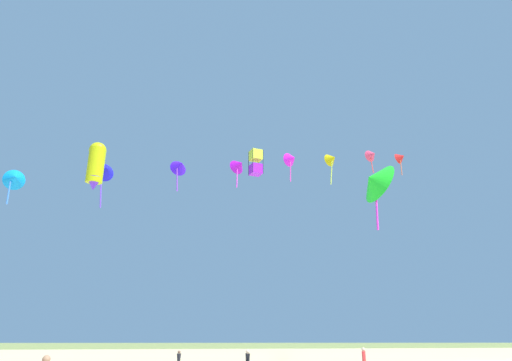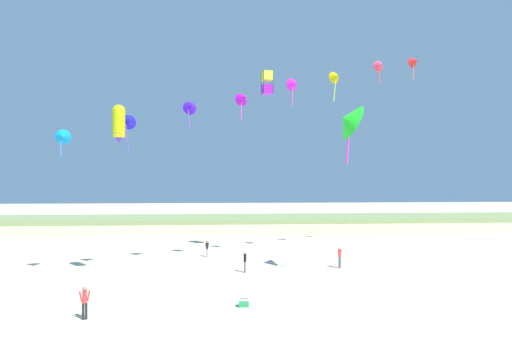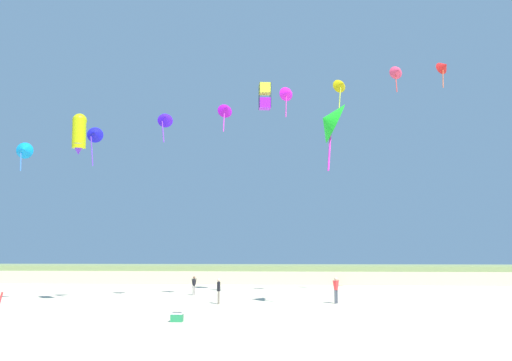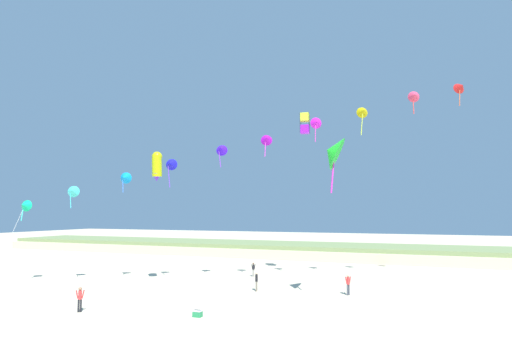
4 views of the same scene
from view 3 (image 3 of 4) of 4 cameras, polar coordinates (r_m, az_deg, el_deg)
The scene contains 10 objects.
ground_plane at distance 21.66m, azimuth -5.35°, elevation -16.29°, with size 240.00×240.00×0.00m, color beige.
dune_ridge at distance 64.74m, azimuth 1.67°, elevation -9.75°, with size 120.00×13.35×1.94m.
person_near_left at distance 36.12m, azimuth -3.95°, elevation -11.34°, with size 0.22×0.58×1.65m.
person_mid_center at distance 36.86m, azimuth 8.41°, elevation -11.14°, with size 0.47×0.50×1.72m.
person_far_left at distance 43.84m, azimuth -6.54°, elevation -10.80°, with size 0.36×0.47×1.49m.
kite_banner_string at distance 39.89m, azimuth -6.26°, elevation 7.00°, with size 42.01×17.34×19.66m.
large_kite_low_lead at distance 33.80m, azimuth 7.70°, elevation 6.22°, with size 2.18×2.83×4.49m.
large_kite_mid_trail at distance 45.53m, azimuth 0.94°, elevation 8.85°, with size 1.10×1.10×2.14m.
large_kite_high_solo at distance 37.43m, azimuth -18.12°, elevation 4.85°, with size 1.07×1.19×2.74m.
beach_cooler at distance 27.11m, azimuth -8.32°, elevation -14.06°, with size 0.58×0.41×0.46m.
Camera 3 is at (3.80, -21.08, 3.23)m, focal length 38.00 mm.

